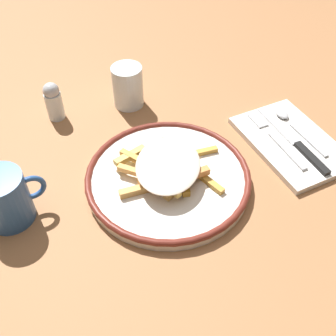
{
  "coord_description": "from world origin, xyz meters",
  "views": [
    {
      "loc": [
        -0.22,
        -0.44,
        0.55
      ],
      "look_at": [
        0.0,
        0.0,
        0.04
      ],
      "focal_mm": 43.75,
      "sensor_mm": 36.0,
      "label": 1
    }
  ],
  "objects": [
    {
      "name": "fork",
      "position": [
        0.23,
        -0.0,
        0.01
      ],
      "size": [
        0.02,
        0.18,
        0.01
      ],
      "color": "silver",
      "rests_on": "napkin"
    },
    {
      "name": "fries_heap",
      "position": [
        -0.0,
        0.0,
        0.04
      ],
      "size": [
        0.21,
        0.18,
        0.04
      ],
      "color": "gold",
      "rests_on": "plate"
    },
    {
      "name": "spoon",
      "position": [
        0.29,
        0.02,
        0.02
      ],
      "size": [
        0.02,
        0.15,
        0.01
      ],
      "color": "silver",
      "rests_on": "napkin"
    },
    {
      "name": "napkin",
      "position": [
        0.26,
        -0.02,
        0.01
      ],
      "size": [
        0.15,
        0.22,
        0.01
      ],
      "primitive_type": "cube",
      "rotation": [
        0.0,
        0.0,
        -0.01
      ],
      "color": "silver",
      "rests_on": "ground_plane"
    },
    {
      "name": "coffee_mug",
      "position": [
        -0.26,
        0.05,
        0.05
      ],
      "size": [
        0.11,
        0.08,
        0.09
      ],
      "color": "#2D599D",
      "rests_on": "ground_plane"
    },
    {
      "name": "plate",
      "position": [
        0.0,
        0.0,
        0.01
      ],
      "size": [
        0.29,
        0.29,
        0.02
      ],
      "color": "silver",
      "rests_on": "ground_plane"
    },
    {
      "name": "water_glass",
      "position": [
        0.03,
        0.25,
        0.05
      ],
      "size": [
        0.06,
        0.06,
        0.09
      ],
      "primitive_type": "cylinder",
      "color": "silver",
      "rests_on": "ground_plane"
    },
    {
      "name": "ground_plane",
      "position": [
        0.0,
        0.0,
        0.0
      ],
      "size": [
        2.6,
        2.6,
        0.0
      ],
      "primitive_type": "plane",
      "color": "#9C673F"
    },
    {
      "name": "knife",
      "position": [
        0.26,
        -0.04,
        0.02
      ],
      "size": [
        0.02,
        0.21,
        0.01
      ],
      "color": "black",
      "rests_on": "napkin"
    },
    {
      "name": "salt_shaker",
      "position": [
        -0.13,
        0.27,
        0.04
      ],
      "size": [
        0.03,
        0.03,
        0.08
      ],
      "color": "silver",
      "rests_on": "ground_plane"
    }
  ]
}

